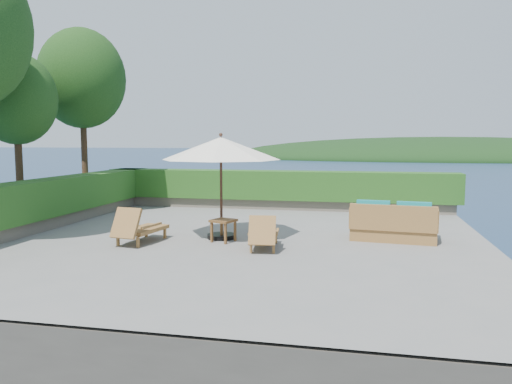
% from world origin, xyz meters
% --- Properties ---
extents(ground, '(12.00, 12.00, 0.00)m').
position_xyz_m(ground, '(0.00, 0.00, 0.00)').
color(ground, gray).
rests_on(ground, ground).
extents(foundation, '(12.00, 12.00, 3.00)m').
position_xyz_m(foundation, '(0.00, 0.00, -1.55)').
color(foundation, '#4C473D').
rests_on(foundation, ocean).
extents(ocean, '(600.00, 600.00, 0.00)m').
position_xyz_m(ocean, '(0.00, 0.00, -3.00)').
color(ocean, '#173049').
rests_on(ocean, ground).
extents(offshore_island, '(126.00, 57.60, 12.60)m').
position_xyz_m(offshore_island, '(25.00, 140.00, -3.00)').
color(offshore_island, black).
rests_on(offshore_island, ocean).
extents(planter_wall_far, '(12.00, 0.60, 0.36)m').
position_xyz_m(planter_wall_far, '(0.00, 5.60, 0.18)').
color(planter_wall_far, '#685F53').
rests_on(planter_wall_far, ground).
extents(planter_wall_left, '(0.60, 12.00, 0.36)m').
position_xyz_m(planter_wall_left, '(-5.60, 0.00, 0.18)').
color(planter_wall_left, '#685F53').
rests_on(planter_wall_left, ground).
extents(hedge_far, '(12.40, 0.90, 1.00)m').
position_xyz_m(hedge_far, '(0.00, 5.60, 0.85)').
color(hedge_far, '#154814').
rests_on(hedge_far, planter_wall_far).
extents(hedge_left, '(0.90, 12.40, 1.00)m').
position_xyz_m(hedge_left, '(-5.60, 0.00, 0.85)').
color(hedge_left, '#154814').
rests_on(hedge_left, planter_wall_left).
extents(tree_mid, '(2.20, 2.20, 4.83)m').
position_xyz_m(tree_mid, '(-6.40, 0.50, 3.55)').
color(tree_mid, '#472E1B').
rests_on(tree_mid, ground).
extents(tree_far, '(2.80, 2.80, 6.03)m').
position_xyz_m(tree_far, '(-6.00, 3.20, 4.40)').
color(tree_far, '#472E1B').
rests_on(tree_far, ground).
extents(patio_umbrella, '(3.33, 3.33, 2.61)m').
position_xyz_m(patio_umbrella, '(-0.41, 0.04, 2.21)').
color(patio_umbrella, black).
rests_on(patio_umbrella, ground).
extents(lounge_left, '(0.87, 1.64, 0.90)m').
position_xyz_m(lounge_left, '(-2.17, -0.93, 0.38)').
color(lounge_left, '#9C6D38').
rests_on(lounge_left, ground).
extents(lounge_right, '(0.75, 1.47, 0.82)m').
position_xyz_m(lounge_right, '(0.85, -0.94, 0.34)').
color(lounge_right, '#9C6D38').
rests_on(lounge_right, ground).
extents(side_table, '(0.65, 0.65, 0.55)m').
position_xyz_m(side_table, '(-0.25, -0.35, 0.45)').
color(side_table, brown).
rests_on(side_table, ground).
extents(wicker_loveseat, '(2.14, 1.26, 1.00)m').
position_xyz_m(wicker_loveseat, '(3.74, 0.69, 0.39)').
color(wicker_loveseat, '#9C6D38').
rests_on(wicker_loveseat, ground).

